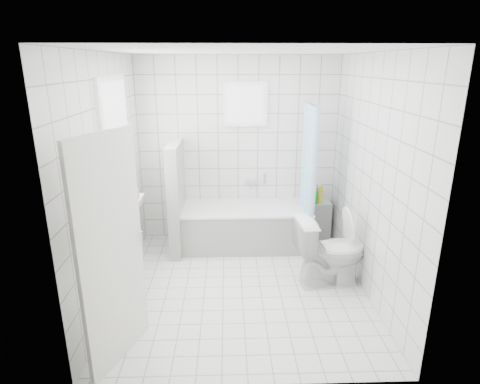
{
  "coord_description": "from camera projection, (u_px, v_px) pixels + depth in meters",
  "views": [
    {
      "loc": [
        -0.15,
        -4.11,
        2.48
      ],
      "look_at": [
        -0.01,
        0.35,
        1.05
      ],
      "focal_mm": 30.0,
      "sensor_mm": 36.0,
      "label": 1
    }
  ],
  "objects": [
    {
      "name": "ground",
      "position": [
        242.0,
        287.0,
        4.67
      ],
      "size": [
        3.0,
        3.0,
        0.0
      ],
      "primitive_type": "plane",
      "color": "white",
      "rests_on": "ground"
    },
    {
      "name": "ceiling",
      "position": [
        242.0,
        51.0,
        3.88
      ],
      "size": [
        3.0,
        3.0,
        0.0
      ],
      "primitive_type": "plane",
      "rotation": [
        3.14,
        0.0,
        0.0
      ],
      "color": "white",
      "rests_on": "ground"
    },
    {
      "name": "wall_back",
      "position": [
        238.0,
        151.0,
        5.7
      ],
      "size": [
        2.8,
        0.02,
        2.6
      ],
      "primitive_type": "cube",
      "color": "white",
      "rests_on": "ground"
    },
    {
      "name": "wall_front",
      "position": [
        249.0,
        238.0,
        2.85
      ],
      "size": [
        2.8,
        0.02,
        2.6
      ],
      "primitive_type": "cube",
      "color": "white",
      "rests_on": "ground"
    },
    {
      "name": "wall_left",
      "position": [
        110.0,
        181.0,
        4.23
      ],
      "size": [
        0.02,
        3.0,
        2.6
      ],
      "primitive_type": "cube",
      "color": "white",
      "rests_on": "ground"
    },
    {
      "name": "wall_right",
      "position": [
        372.0,
        179.0,
        4.32
      ],
      "size": [
        0.02,
        3.0,
        2.6
      ],
      "primitive_type": "cube",
      "color": "white",
      "rests_on": "ground"
    },
    {
      "name": "window_left",
      "position": [
        119.0,
        147.0,
        4.43
      ],
      "size": [
        0.01,
        0.9,
        1.4
      ],
      "primitive_type": "cube",
      "color": "white",
      "rests_on": "wall_left"
    },
    {
      "name": "window_back",
      "position": [
        245.0,
        104.0,
        5.46
      ],
      "size": [
        0.5,
        0.01,
        0.5
      ],
      "primitive_type": "cube",
      "color": "white",
      "rests_on": "wall_back"
    },
    {
      "name": "window_sill",
      "position": [
        128.0,
        210.0,
        4.65
      ],
      "size": [
        0.18,
        1.02,
        0.08
      ],
      "primitive_type": "cube",
      "color": "white",
      "rests_on": "wall_left"
    },
    {
      "name": "door",
      "position": [
        112.0,
        253.0,
        3.28
      ],
      "size": [
        0.33,
        0.76,
        2.0
      ],
      "primitive_type": "cube",
      "rotation": [
        0.0,
        0.0,
        -0.37
      ],
      "color": "silver",
      "rests_on": "ground"
    },
    {
      "name": "bathtub",
      "position": [
        246.0,
        226.0,
        5.66
      ],
      "size": [
        1.77,
        0.77,
        0.58
      ],
      "color": "white",
      "rests_on": "ground"
    },
    {
      "name": "partition_wall",
      "position": [
        177.0,
        197.0,
        5.44
      ],
      "size": [
        0.15,
        0.85,
        1.5
      ],
      "primitive_type": "cube",
      "color": "white",
      "rests_on": "ground"
    },
    {
      "name": "tiled_ledge",
      "position": [
        316.0,
        220.0,
        5.93
      ],
      "size": [
        0.4,
        0.24,
        0.55
      ],
      "primitive_type": "cube",
      "color": "white",
      "rests_on": "ground"
    },
    {
      "name": "toilet",
      "position": [
        330.0,
        251.0,
        4.63
      ],
      "size": [
        0.86,
        0.56,
        0.83
      ],
      "primitive_type": "imported",
      "rotation": [
        0.0,
        0.0,
        1.69
      ],
      "color": "white",
      "rests_on": "ground"
    },
    {
      "name": "curtain_rod",
      "position": [
        311.0,
        103.0,
        5.13
      ],
      "size": [
        0.02,
        0.8,
        0.02
      ],
      "primitive_type": "cylinder",
      "rotation": [
        1.57,
        0.0,
        0.0
      ],
      "color": "silver",
      "rests_on": "wall_back"
    },
    {
      "name": "shower_curtain",
      "position": [
        309.0,
        173.0,
        5.29
      ],
      "size": [
        0.14,
        0.48,
        1.78
      ],
      "primitive_type": null,
      "color": "#50B7ED",
      "rests_on": "curtain_rod"
    },
    {
      "name": "tub_faucet",
      "position": [
        252.0,
        182.0,
        5.81
      ],
      "size": [
        0.18,
        0.06,
        0.06
      ],
      "primitive_type": "cube",
      "color": "silver",
      "rests_on": "wall_back"
    },
    {
      "name": "sill_bottles",
      "position": [
        127.0,
        197.0,
        4.54
      ],
      "size": [
        0.18,
        0.8,
        0.33
      ],
      "color": "#38F6FF",
      "rests_on": "window_sill"
    },
    {
      "name": "ledge_bottles",
      "position": [
        318.0,
        195.0,
        5.79
      ],
      "size": [
        0.14,
        0.17,
        0.27
      ],
      "color": "#D91947",
      "rests_on": "tiled_ledge"
    }
  ]
}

